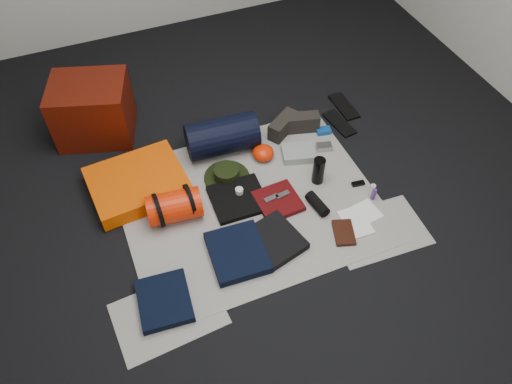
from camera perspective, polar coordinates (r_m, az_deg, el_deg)
name	(u,v)px	position (r m, az deg, el deg)	size (l,w,h in m)	color
floor	(250,205)	(3.23, -0.68, -1.44)	(4.50, 4.50, 0.02)	black
newspaper_mat	(250,203)	(3.22, -0.68, -1.29)	(1.60, 1.30, 0.01)	#B0ACA2
newspaper_sheet_front_left	(169,314)	(2.84, -9.96, -13.56)	(0.58, 0.40, 0.00)	#B0ACA2
newspaper_sheet_front_right	(378,231)	(3.18, 13.75, -4.31)	(0.58, 0.40, 0.00)	#B0ACA2
red_cabinet	(93,110)	(3.72, -18.17, 8.92)	(0.51, 0.43, 0.43)	#531006
sleeping_pad	(138,183)	(3.34, -13.38, 1.00)	(0.60, 0.49, 0.11)	#F45402
stuff_sack	(174,207)	(3.11, -9.31, -1.66)	(0.19, 0.19, 0.33)	red
sack_strap_left	(158,210)	(3.10, -11.10, -2.07)	(0.22, 0.22, 0.03)	black
sack_strap_right	(190,201)	(3.11, -7.58, -1.00)	(0.22, 0.22, 0.03)	black
navy_duffel	(222,136)	(3.46, -3.90, 6.40)	(0.26, 0.26, 0.49)	black
boonie_brim	(227,177)	(3.36, -3.36, 1.70)	(0.31, 0.31, 0.01)	black
boonie_crown	(227,173)	(3.33, -3.39, 2.17)	(0.17, 0.17, 0.07)	black
hiking_boot_left	(283,125)	(3.63, 3.09, 7.60)	(0.26, 0.10, 0.13)	black
hiking_boot_right	(301,123)	(3.66, 5.15, 7.90)	(0.26, 0.10, 0.13)	black
flip_flop_left	(339,123)	(3.79, 9.49, 7.74)	(0.11, 0.29, 0.02)	black
flip_flop_right	(344,106)	(3.94, 10.00, 9.62)	(0.11, 0.31, 0.02)	black
trousers_navy_a	(164,301)	(2.85, -10.42, -12.12)	(0.28, 0.32, 0.05)	black
trousers_navy_b	(238,252)	(2.96, -2.12, -6.92)	(0.32, 0.37, 0.06)	black
trousers_charcoal	(275,240)	(3.01, 2.19, -5.48)	(0.28, 0.32, 0.05)	black
black_tshirt	(238,199)	(3.22, -2.05, -0.75)	(0.34, 0.32, 0.03)	black
red_shirt	(278,201)	(3.20, 2.54, -1.05)	(0.27, 0.27, 0.04)	#4A0809
orange_stuff_sack	(263,153)	(3.45, 0.82, 4.51)	(0.15, 0.15, 0.10)	red
first_aid_pouch	(299,153)	(3.49, 4.89, 4.46)	(0.23, 0.17, 0.06)	gray
water_bottle	(319,171)	(3.29, 7.16, 2.44)	(0.08, 0.08, 0.20)	black
speaker	(317,204)	(3.19, 7.03, -1.36)	(0.07, 0.07, 0.18)	black
compact_camera	(324,147)	(3.56, 7.78, 5.13)	(0.11, 0.06, 0.04)	#9E9FA3
cyan_case	(324,131)	(3.69, 7.72, 6.94)	(0.10, 0.07, 0.03)	navy
toiletry_purple	(373,194)	(3.29, 13.28, -0.22)	(0.03, 0.03, 0.09)	#4C2578
toiletry_clear	(372,191)	(3.30, 13.12, 0.13)	(0.04, 0.04, 0.10)	#B2B7B2
paperback_book	(344,233)	(3.10, 9.99, -4.59)	(0.12, 0.19, 0.03)	black
map_booklet	(356,222)	(3.17, 11.31, -3.41)	(0.15, 0.23, 0.01)	silver
map_printout	(368,211)	(3.25, 12.67, -2.16)	(0.13, 0.17, 0.01)	silver
sunglasses	(358,184)	(3.38, 11.58, 0.95)	(0.09, 0.03, 0.02)	black
key_cluster	(170,315)	(2.82, -9.77, -13.65)	(0.07, 0.07, 0.01)	#9E9FA3
tape_roll	(239,191)	(3.21, -1.93, 0.13)	(0.05, 0.05, 0.04)	beige
energy_bar_a	(271,198)	(3.19, 1.75, -0.73)	(0.10, 0.04, 0.01)	#9E9FA3
energy_bar_b	(283,195)	(3.21, 3.06, -0.31)	(0.10, 0.04, 0.01)	#9E9FA3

